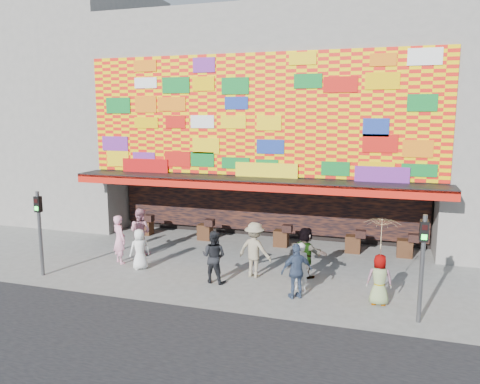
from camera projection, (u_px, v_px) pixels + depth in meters
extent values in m
plane|color=slate|center=(223.00, 280.00, 16.03)|extent=(90.00, 90.00, 0.00)
cube|color=black|center=(120.00, 382.00, 9.92)|extent=(30.00, 8.00, 0.02)
cube|color=gray|center=(278.00, 95.00, 22.47)|extent=(15.00, 8.00, 7.00)
cube|color=black|center=(281.00, 194.00, 24.24)|extent=(15.00, 6.00, 3.00)
cube|color=gray|center=(116.00, 200.00, 22.66)|extent=(0.40, 2.00, 3.00)
cube|color=gray|center=(441.00, 220.00, 18.31)|extent=(0.40, 2.00, 3.00)
cube|color=black|center=(251.00, 180.00, 18.73)|extent=(15.20, 1.60, 0.12)
cube|color=red|center=(245.00, 186.00, 18.02)|extent=(15.20, 0.04, 0.35)
cube|color=#FFCE00|center=(255.00, 115.00, 18.83)|extent=(14.80, 0.08, 4.90)
cube|color=black|center=(266.00, 204.00, 21.27)|extent=(14.00, 0.25, 2.50)
cube|color=gray|center=(54.00, 107.00, 26.42)|extent=(11.00, 8.00, 12.00)
cylinder|color=#59595B|center=(40.00, 234.00, 16.22)|extent=(0.12, 0.12, 3.00)
cube|color=black|center=(38.00, 204.00, 16.04)|extent=(0.22, 0.18, 0.55)
cube|color=black|center=(36.00, 201.00, 15.93)|extent=(0.14, 0.02, 0.14)
cube|color=#19E533|center=(36.00, 208.00, 15.98)|extent=(0.14, 0.02, 0.14)
cylinder|color=#59595B|center=(422.00, 269.00, 12.53)|extent=(0.12, 0.12, 3.00)
cube|color=black|center=(424.00, 231.00, 12.35)|extent=(0.22, 0.18, 0.55)
cube|color=black|center=(425.00, 228.00, 12.24)|extent=(0.14, 0.02, 0.14)
cube|color=#19E533|center=(424.00, 237.00, 12.28)|extent=(0.14, 0.02, 0.14)
imported|color=white|center=(140.00, 249.00, 17.01)|extent=(0.86, 0.84, 1.49)
imported|color=#F39DBC|center=(119.00, 239.00, 17.67)|extent=(0.81, 0.74, 1.85)
imported|color=black|center=(214.00, 256.00, 15.66)|extent=(0.93, 0.76, 1.79)
imported|color=gray|center=(255.00, 250.00, 16.17)|extent=(1.39, 1.01, 1.93)
imported|color=#394864|center=(297.00, 271.00, 14.31)|extent=(1.07, 0.91, 1.72)
imported|color=gray|center=(306.00, 252.00, 16.21)|extent=(1.64, 1.35, 1.76)
imported|color=gray|center=(379.00, 280.00, 13.84)|extent=(0.80, 0.57, 1.54)
imported|color=silver|center=(301.00, 266.00, 14.97)|extent=(0.64, 0.48, 1.58)
imported|color=#C98295|center=(140.00, 231.00, 18.85)|extent=(0.98, 0.81, 1.87)
imported|color=beige|center=(382.00, 234.00, 13.60)|extent=(1.37, 1.38, 0.95)
cylinder|color=#4C3326|center=(380.00, 264.00, 13.76)|extent=(0.02, 0.02, 1.00)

